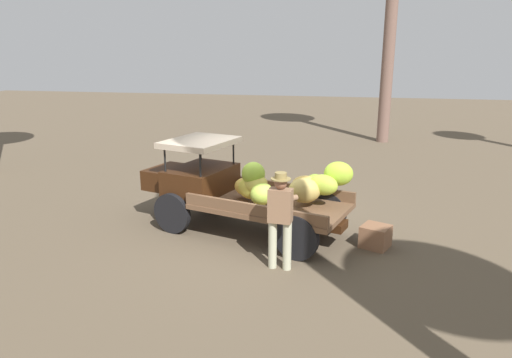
% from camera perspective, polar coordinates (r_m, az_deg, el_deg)
% --- Properties ---
extents(ground_plane, '(60.00, 60.00, 0.00)m').
position_cam_1_polar(ground_plane, '(10.21, -1.11, -5.89)').
color(ground_plane, brown).
extents(truck, '(4.66, 2.74, 1.87)m').
position_cam_1_polar(truck, '(9.84, -2.02, -1.12)').
color(truck, '#371D0D').
rests_on(truck, ground).
extents(farmer, '(0.53, 0.47, 1.74)m').
position_cam_1_polar(farmer, '(8.05, 2.96, -4.34)').
color(farmer, '#BABA9B').
rests_on(farmer, ground).
extents(wooden_crate, '(0.66, 0.65, 0.43)m').
position_cam_1_polar(wooden_crate, '(9.46, 14.27, -6.75)').
color(wooden_crate, brown).
rests_on(wooden_crate, ground).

